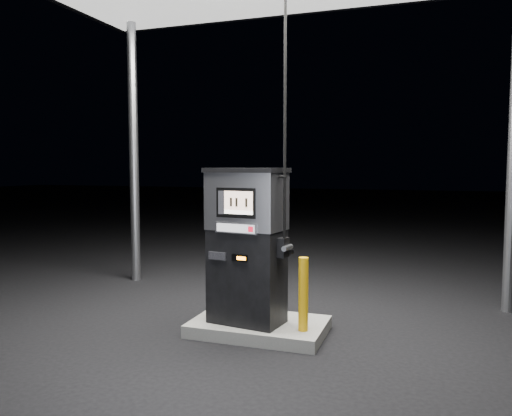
% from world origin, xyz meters
% --- Properties ---
extents(ground, '(80.00, 80.00, 0.00)m').
position_xyz_m(ground, '(0.00, 0.00, 0.00)').
color(ground, black).
rests_on(ground, ground).
extents(pump_island, '(1.60, 1.00, 0.15)m').
position_xyz_m(pump_island, '(0.00, 0.00, 0.07)').
color(pump_island, '#5F5E5A').
rests_on(pump_island, ground).
extents(fuel_dispenser, '(1.06, 0.68, 3.84)m').
position_xyz_m(fuel_dispenser, '(-0.12, -0.10, 1.10)').
color(fuel_dispenser, black).
rests_on(fuel_dispenser, pump_island).
extents(bollard_left, '(0.14, 0.14, 0.96)m').
position_xyz_m(bollard_left, '(-0.55, 0.07, 0.63)').
color(bollard_left, '#EAA80D').
rests_on(bollard_left, pump_island).
extents(bollard_right, '(0.14, 0.14, 0.84)m').
position_xyz_m(bollard_right, '(0.59, -0.18, 0.57)').
color(bollard_right, '#EAA80D').
rests_on(bollard_right, pump_island).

